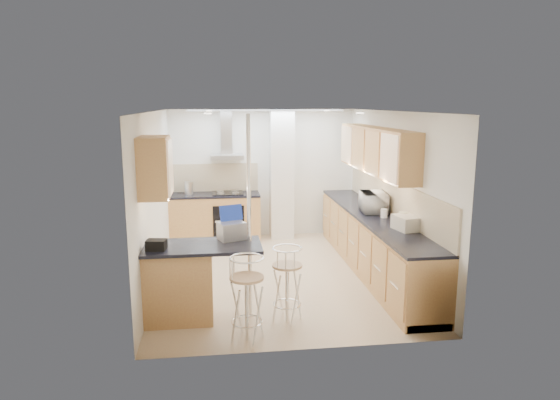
{
  "coord_description": "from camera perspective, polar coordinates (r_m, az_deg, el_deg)",
  "views": [
    {
      "loc": [
        -0.92,
        -7.31,
        2.63
      ],
      "look_at": [
        0.06,
        0.2,
        1.14
      ],
      "focal_mm": 32.0,
      "sensor_mm": 36.0,
      "label": 1
    }
  ],
  "objects": [
    {
      "name": "bar_stool_near",
      "position": [
        5.64,
        -3.79,
        -11.2
      ],
      "size": [
        0.45,
        0.45,
        0.98
      ],
      "primitive_type": null,
      "rotation": [
        0.0,
        0.0,
        -0.12
      ],
      "color": "tan",
      "rests_on": "ground"
    },
    {
      "name": "bag",
      "position": [
        5.99,
        -13.95,
        -4.99
      ],
      "size": [
        0.25,
        0.2,
        0.12
      ],
      "primitive_type": "cube",
      "rotation": [
        0.0,
        0.0,
        -0.17
      ],
      "color": "black",
      "rests_on": "peninsula"
    },
    {
      "name": "right_counter",
      "position": [
        8.0,
        10.51,
        -4.81
      ],
      "size": [
        0.63,
        4.4,
        0.92
      ],
      "color": "#C2824D",
      "rests_on": "ground"
    },
    {
      "name": "jar_c",
      "position": [
        7.2,
        13.9,
        -2.15
      ],
      "size": [
        0.18,
        0.18,
        0.2
      ],
      "primitive_type": "cylinder",
      "rotation": [
        0.0,
        0.0,
        -0.39
      ],
      "color": "beige",
      "rests_on": "right_counter"
    },
    {
      "name": "laptop",
      "position": [
        6.28,
        -5.55,
        -3.53
      ],
      "size": [
        0.38,
        0.33,
        0.22
      ],
      "primitive_type": "cube",
      "rotation": [
        0.0,
        0.0,
        0.36
      ],
      "color": "gray",
      "rests_on": "peninsula"
    },
    {
      "name": "microwave",
      "position": [
        8.01,
        10.67,
        -0.26
      ],
      "size": [
        0.44,
        0.6,
        0.31
      ],
      "primitive_type": "imported",
      "rotation": [
        0.0,
        0.0,
        1.47
      ],
      "color": "white",
      "rests_on": "right_counter"
    },
    {
      "name": "back_counter",
      "position": [
        9.66,
        -7.42,
        -1.96
      ],
      "size": [
        1.7,
        0.63,
        0.92
      ],
      "color": "#C2824D",
      "rests_on": "ground"
    },
    {
      "name": "peninsula",
      "position": [
        6.25,
        -8.98,
        -9.21
      ],
      "size": [
        1.47,
        0.72,
        0.94
      ],
      "color": "#C2824D",
      "rests_on": "ground"
    },
    {
      "name": "jar_b",
      "position": [
        8.39,
        9.4,
        -0.3
      ],
      "size": [
        0.14,
        0.14,
        0.14
      ],
      "primitive_type": "cylinder",
      "rotation": [
        0.0,
        0.0,
        -0.39
      ],
      "color": "beige",
      "rests_on": "right_counter"
    },
    {
      "name": "jar_d",
      "position": [
        7.67,
        11.81,
        -1.5
      ],
      "size": [
        0.13,
        0.13,
        0.13
      ],
      "primitive_type": "cylinder",
      "rotation": [
        0.0,
        0.0,
        -0.31
      ],
      "color": "white",
      "rests_on": "right_counter"
    },
    {
      "name": "bar_stool_end",
      "position": [
        6.12,
        0.82,
        -9.58
      ],
      "size": [
        0.46,
        0.46,
        0.94
      ],
      "primitive_type": null,
      "rotation": [
        0.0,
        0.0,
        1.33
      ],
      "color": "tan",
      "rests_on": "ground"
    },
    {
      "name": "jar_a",
      "position": [
        8.21,
        10.23,
        -0.44
      ],
      "size": [
        0.14,
        0.14,
        0.18
      ],
      "primitive_type": "cylinder",
      "rotation": [
        0.0,
        0.0,
        -0.23
      ],
      "color": "beige",
      "rests_on": "right_counter"
    },
    {
      "name": "kettle",
      "position": [
        9.55,
        -10.38,
        1.35
      ],
      "size": [
        0.16,
        0.16,
        0.24
      ],
      "primitive_type": "cylinder",
      "color": "silver",
      "rests_on": "back_counter"
    },
    {
      "name": "ground",
      "position": [
        7.82,
        -0.25,
        -8.54
      ],
      "size": [
        4.8,
        4.8,
        0.0
      ],
      "primitive_type": "plane",
      "color": "#CFAD8A",
      "rests_on": "ground"
    },
    {
      "name": "bread_bin",
      "position": [
        7.01,
        14.3,
        -2.55
      ],
      "size": [
        0.36,
        0.42,
        0.19
      ],
      "primitive_type": "cube",
      "rotation": [
        0.0,
        0.0,
        0.21
      ],
      "color": "beige",
      "rests_on": "right_counter"
    },
    {
      "name": "room_shell",
      "position": [
        7.86,
        1.75,
        3.15
      ],
      "size": [
        3.64,
        4.84,
        2.51
      ],
      "color": "white",
      "rests_on": "ground"
    }
  ]
}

